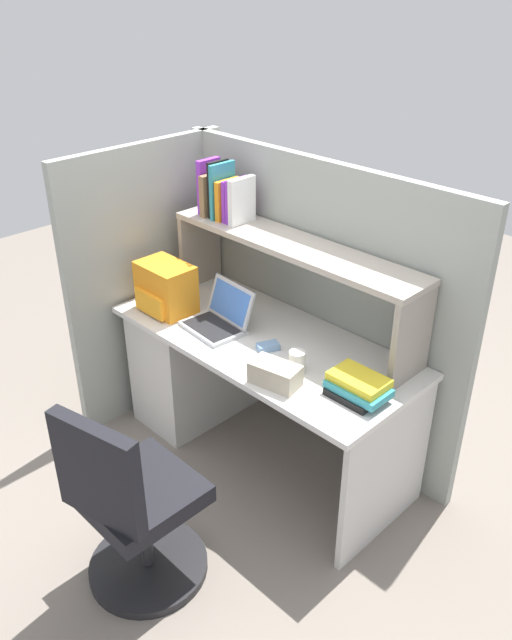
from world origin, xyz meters
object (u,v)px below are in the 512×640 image
object	(u,v)px
paper_cup	(297,361)
computer_mouse	(268,346)
office_chair	(132,512)
laptop	(219,318)
tissue_box	(275,374)
backpack	(165,288)

from	to	relation	value
paper_cup	computer_mouse	bearing A→B (deg)	171.18
computer_mouse	office_chair	bearing A→B (deg)	-58.74
laptop	office_chair	world-z (taller)	laptop
paper_cup	office_chair	size ratio (longest dim) A/B	0.10
office_chair	tissue_box	bearing A→B (deg)	-111.36
laptop	backpack	xyz separation A→B (m)	(-0.34, -0.07, 0.08)
backpack	computer_mouse	world-z (taller)	backpack
paper_cup	office_chair	distance (m)	0.95
laptop	computer_mouse	xyz separation A→B (m)	(0.32, 0.02, -0.03)
computer_mouse	paper_cup	size ratio (longest dim) A/B	1.09
tissue_box	office_chair	xyz separation A→B (m)	(-0.11, -0.72, -0.39)
paper_cup	office_chair	world-z (taller)	office_chair
computer_mouse	paper_cup	bearing A→B (deg)	15.39
laptop	paper_cup	world-z (taller)	laptop
paper_cup	backpack	bearing A→B (deg)	-176.10
computer_mouse	paper_cup	world-z (taller)	paper_cup
laptop	tissue_box	bearing A→B (deg)	-16.61
backpack	paper_cup	size ratio (longest dim) A/B	3.13
laptop	computer_mouse	bearing A→B (deg)	3.49
laptop	paper_cup	size ratio (longest dim) A/B	3.46
backpack	office_chair	bearing A→B (deg)	-46.16
paper_cup	tissue_box	size ratio (longest dim) A/B	0.44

